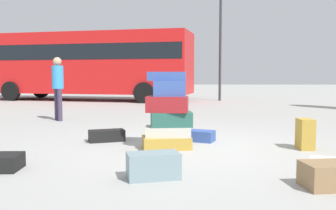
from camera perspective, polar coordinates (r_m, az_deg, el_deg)
ground_plane at (r=6.25m, az=3.37°, el=-6.56°), size 80.00×80.00×0.00m
suitcase_tower at (r=6.11m, az=0.03°, el=-1.54°), size 0.86×0.61×1.27m
suitcase_tan_upright_blue at (r=6.46m, az=20.40°, el=-4.22°), size 0.23×0.33×0.50m
suitcase_slate_left_side at (r=4.41m, az=-2.29°, el=-9.31°), size 0.67×0.48×0.31m
suitcase_navy_foreground_far at (r=6.85m, az=4.50°, el=-4.73°), size 0.69×0.53×0.20m
suitcase_brown_white_trunk at (r=4.40m, az=23.43°, el=-9.93°), size 0.57×0.47×0.28m
suitcase_black_foreground_near at (r=6.89m, az=-9.43°, el=-4.68°), size 0.70×0.50×0.21m
person_bearded_onlooker at (r=10.20m, az=-16.63°, el=3.29°), size 0.30×0.30×1.68m
parked_bus at (r=18.22m, az=-12.48°, el=6.52°), size 10.33×4.46×3.15m
lamp_post at (r=17.80m, az=8.11°, el=13.50°), size 0.36×0.36×6.06m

